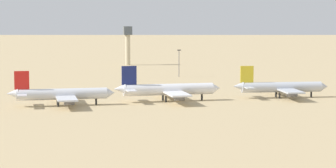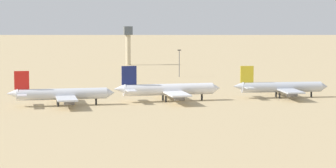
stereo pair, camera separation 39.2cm
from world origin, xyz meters
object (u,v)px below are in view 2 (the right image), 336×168
parked_jet_red_3 (61,94)px  light_pole_mid (179,61)px  parked_jet_yellow_5 (281,87)px  parked_jet_navy_4 (167,90)px  control_tower (128,42)px

parked_jet_red_3 → light_pole_mid: light_pole_mid is taller
parked_jet_red_3 → light_pole_mid: (65.93, 101.74, 4.02)m
parked_jet_yellow_5 → light_pole_mid: 97.42m
parked_jet_red_3 → light_pole_mid: size_ratio=2.75×
parked_jet_navy_4 → control_tower: control_tower is taller
parked_jet_yellow_5 → control_tower: (-34.77, 179.23, 10.57)m
parked_jet_navy_4 → light_pole_mid: bearing=73.5°
control_tower → parked_jet_yellow_5: bearing=-79.0°
parked_jet_yellow_5 → control_tower: size_ratio=1.58×
parked_jet_navy_4 → parked_jet_yellow_5: size_ratio=1.07×
parked_jet_red_3 → parked_jet_navy_4: parked_jet_navy_4 is taller
parked_jet_red_3 → light_pole_mid: bearing=56.5°
parked_jet_red_3 → control_tower: control_tower is taller
parked_jet_yellow_5 → parked_jet_navy_4: bearing=-173.9°
parked_jet_red_3 → parked_jet_navy_4: bearing=5.9°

